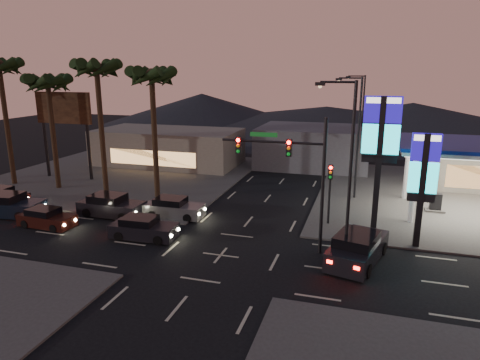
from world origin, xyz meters
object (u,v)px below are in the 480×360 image
(car_lane_b_mid, at_px, (111,206))
(suv_station, at_px, (357,248))
(traffic_signal_mast, at_px, (293,165))
(car_lane_a_front, at_px, (143,228))
(pylon_sign_short, at_px, (423,173))
(car_lane_a_rear, at_px, (8,205))
(car_lane_b_front, at_px, (173,208))
(pylon_sign_tall, at_px, (381,139))
(car_lane_a_mid, at_px, (46,218))

(car_lane_b_mid, xyz_separation_m, suv_station, (17.75, -2.94, 0.07))
(traffic_signal_mast, distance_m, car_lane_a_front, 10.49)
(car_lane_a_front, bearing_deg, pylon_sign_short, 11.62)
(car_lane_a_rear, bearing_deg, car_lane_b_front, 15.44)
(car_lane_b_mid, bearing_deg, pylon_sign_short, 0.41)
(car_lane_b_front, bearing_deg, pylon_sign_short, -3.21)
(traffic_signal_mast, bearing_deg, car_lane_b_front, 159.75)
(pylon_sign_tall, distance_m, car_lane_a_mid, 22.79)
(car_lane_a_rear, bearing_deg, car_lane_a_mid, -14.33)
(pylon_sign_short, height_order, traffic_signal_mast, traffic_signal_mast)
(car_lane_a_front, height_order, suv_station, suv_station)
(car_lane_a_front, distance_m, car_lane_a_rear, 11.86)
(car_lane_b_front, bearing_deg, traffic_signal_mast, -20.25)
(pylon_sign_tall, xyz_separation_m, traffic_signal_mast, (-4.74, -3.51, -1.17))
(traffic_signal_mast, xyz_separation_m, car_lane_a_front, (-9.40, -0.91, -4.57))
(pylon_sign_short, relative_size, traffic_signal_mast, 0.88)
(traffic_signal_mast, height_order, car_lane_a_mid, traffic_signal_mast)
(pylon_sign_tall, xyz_separation_m, car_lane_a_rear, (-25.95, -3.35, -5.61))
(traffic_signal_mast, relative_size, car_lane_b_mid, 1.60)
(car_lane_b_front, bearing_deg, car_lane_a_front, -91.04)
(car_lane_a_rear, distance_m, suv_station, 25.10)
(pylon_sign_short, xyz_separation_m, traffic_signal_mast, (-7.24, -2.51, 0.57))
(car_lane_a_front, bearing_deg, car_lane_a_rear, 174.82)
(pylon_sign_short, xyz_separation_m, suv_station, (-3.37, -3.09, -3.84))
(pylon_sign_short, relative_size, car_lane_b_mid, 1.40)
(pylon_sign_short, bearing_deg, car_lane_b_mid, -179.59)
(pylon_sign_tall, bearing_deg, car_lane_b_front, -179.71)
(car_lane_a_front, xyz_separation_m, suv_station, (13.28, 0.33, 0.16))
(pylon_sign_tall, distance_m, car_lane_a_front, 15.89)
(traffic_signal_mast, xyz_separation_m, car_lane_b_mid, (-13.87, 2.36, -4.48))
(traffic_signal_mast, height_order, car_lane_b_mid, traffic_signal_mast)
(car_lane_a_rear, xyz_separation_m, car_lane_b_front, (11.88, 3.28, -0.11))
(pylon_sign_short, height_order, suv_station, pylon_sign_short)
(car_lane_b_mid, bearing_deg, car_lane_a_front, -36.20)
(pylon_sign_tall, bearing_deg, car_lane_a_mid, -168.31)
(pylon_sign_short, xyz_separation_m, car_lane_b_mid, (-21.12, -0.15, -3.91))
(pylon_sign_tall, bearing_deg, car_lane_a_front, -162.64)
(car_lane_a_front, height_order, car_lane_b_front, car_lane_b_front)
(pylon_sign_tall, relative_size, suv_station, 1.60)
(traffic_signal_mast, xyz_separation_m, suv_station, (3.88, -0.58, -4.41))
(car_lane_a_rear, xyz_separation_m, suv_station, (25.09, -0.74, 0.03))
(pylon_sign_short, height_order, car_lane_b_mid, pylon_sign_short)
(pylon_sign_short, relative_size, suv_station, 1.25)
(car_lane_a_rear, height_order, car_lane_b_front, car_lane_a_rear)
(car_lane_b_mid, bearing_deg, suv_station, -9.40)
(pylon_sign_short, relative_size, car_lane_b_front, 1.56)
(pylon_sign_tall, xyz_separation_m, car_lane_b_mid, (-18.62, -1.15, -5.65))
(traffic_signal_mast, relative_size, car_lane_a_front, 1.81)
(pylon_sign_short, bearing_deg, car_lane_b_front, 176.79)
(car_lane_b_front, distance_m, suv_station, 13.80)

